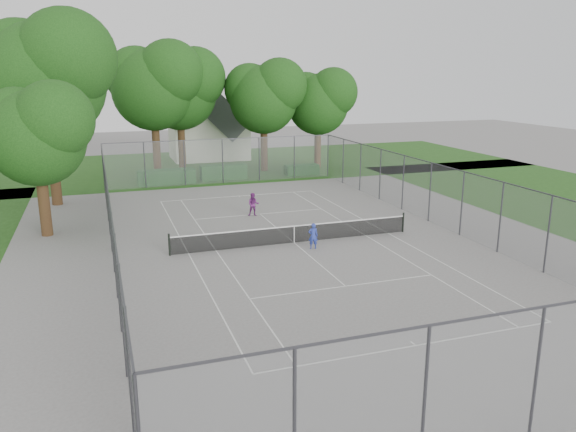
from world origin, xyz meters
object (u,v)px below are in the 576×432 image
object	(u,v)px
woman_player	(253,204)
house	(208,122)
girl_player	(313,236)
tennis_net	(294,233)

from	to	relation	value
woman_player	house	bearing A→B (deg)	103.39
house	girl_player	xyz separation A→B (m)	(-0.87, -31.33, -3.02)
house	woman_player	distance (m)	24.27
tennis_net	woman_player	distance (m)	6.15
tennis_net	woman_player	world-z (taller)	woman_player
tennis_net	girl_player	world-z (taller)	girl_player
girl_player	woman_player	world-z (taller)	woman_player
girl_player	tennis_net	bearing A→B (deg)	-51.28
house	woman_player	world-z (taller)	house
house	woman_player	size ratio (longest dim) A/B	6.36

